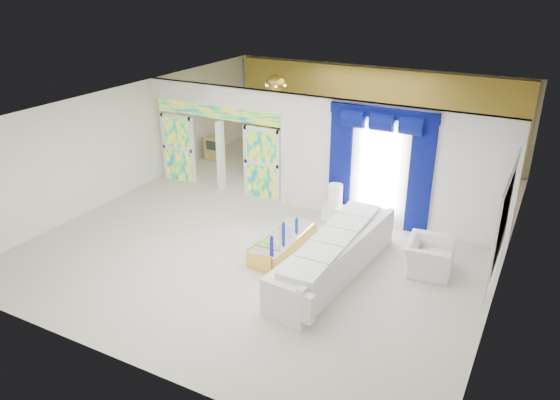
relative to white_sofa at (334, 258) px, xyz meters
The scene contains 22 objects.
floor 2.73m from the white_sofa, 135.80° to the left, with size 12.00×12.00×0.00m, color #B7AF9E.
dividing_wall 3.09m from the white_sofa, 85.71° to the left, with size 5.70×0.18×3.00m, color white.
dividing_header 6.05m from the white_sofa, 148.94° to the left, with size 4.30×0.18×0.55m, color white.
stained_panel_left 6.87m from the white_sofa, 155.11° to the left, with size 0.95×0.04×2.00m, color #994C3F.
stained_panel_right 4.47m from the white_sofa, 139.38° to the left, with size 0.95×0.04×2.00m, color #994C3F.
stained_transom 5.89m from the white_sofa, 148.94° to the left, with size 4.00×0.05×0.35m, color #994C3F.
window_pane 2.98m from the white_sofa, 90.70° to the left, with size 1.00×0.02×2.30m, color white.
blue_drape_left 3.11m from the white_sofa, 110.60° to the left, with size 0.55×0.10×2.80m, color #040347.
blue_drape_right 3.09m from the white_sofa, 70.65° to the left, with size 0.55×0.10×2.80m, color #040347.
blue_pelmet 3.67m from the white_sofa, 90.71° to the left, with size 2.60×0.12×0.25m, color #040347.
wall_mirror 3.34m from the white_sofa, 16.33° to the left, with size 0.04×2.70×1.90m, color white.
gold_curtains 8.09m from the white_sofa, 103.96° to the left, with size 9.70×0.12×2.90m, color #AD8A29.
white_sofa is the anchor object (origin of this frame).
coffee_table 1.39m from the white_sofa, 167.47° to the left, with size 0.64×1.91×0.43m, color gold.
console_table 2.55m from the white_sofa, 106.28° to the left, with size 1.17×0.37×0.39m, color white.
table_lamp 2.66m from the white_sofa, 112.53° to the left, with size 0.36×0.36×0.58m, color white.
armchair 2.00m from the white_sofa, 32.00° to the left, with size 1.06×0.93×0.69m, color silver.
grand_piano 7.46m from the white_sofa, 125.38° to the left, with size 1.34×1.76×0.89m, color black.
piano_bench 6.23m from the white_sofa, 133.94° to the left, with size 0.95×0.37×0.32m, color black.
tv_console 8.14m from the white_sofa, 142.01° to the left, with size 0.54×0.49×0.78m, color tan.
chandelier 7.14m from the white_sofa, 128.72° to the left, with size 0.60×0.60×0.60m, color gold.
decanters 1.37m from the white_sofa, 169.25° to the left, with size 0.18×1.26×0.28m.
Camera 1 is at (5.49, -10.96, 5.86)m, focal length 34.45 mm.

